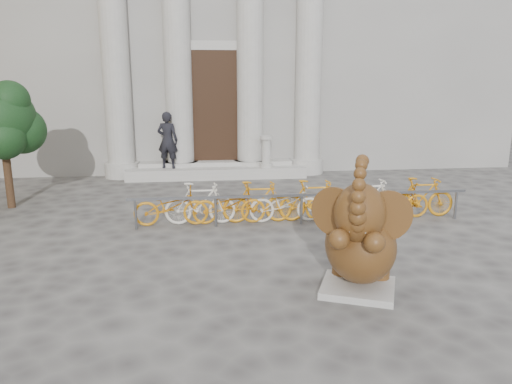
{
  "coord_description": "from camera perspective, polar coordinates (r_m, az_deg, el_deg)",
  "views": [
    {
      "loc": [
        -0.53,
        -7.33,
        3.45
      ],
      "look_at": [
        0.57,
        2.46,
        1.1
      ],
      "focal_mm": 35.0,
      "sensor_mm": 36.0,
      "label": 1
    }
  ],
  "objects": [
    {
      "name": "elephant_statue",
      "position": [
        8.09,
        11.8,
        -5.75
      ],
      "size": [
        1.55,
        1.82,
        2.29
      ],
      "rotation": [
        0.0,
        0.0,
        -0.4
      ],
      "color": "#A8A59E",
      "rests_on": "ground"
    },
    {
      "name": "pedestrian",
      "position": [
        16.8,
        -10.08,
        5.86
      ],
      "size": [
        0.78,
        0.61,
        1.88
      ],
      "primitive_type": "imported",
      "rotation": [
        0.0,
        0.0,
        2.87
      ],
      "color": "black",
      "rests_on": "entrance_steps"
    },
    {
      "name": "ground",
      "position": [
        8.12,
        -2.1,
        -11.75
      ],
      "size": [
        80.0,
        80.0,
        0.0
      ],
      "primitive_type": "plane",
      "color": "#474442",
      "rests_on": "ground"
    },
    {
      "name": "tree",
      "position": [
        14.27,
        -26.97,
        7.33
      ],
      "size": [
        1.89,
        1.73,
        3.29
      ],
      "color": "#332114",
      "rests_on": "ground"
    },
    {
      "name": "entrance_steps",
      "position": [
        17.05,
        -4.52,
        2.32
      ],
      "size": [
        6.0,
        1.2,
        0.36
      ],
      "primitive_type": "cube",
      "color": "#A8A59E",
      "rests_on": "ground"
    },
    {
      "name": "bike_rack",
      "position": [
        11.89,
        4.93,
        -0.99
      ],
      "size": [
        8.0,
        0.53,
        1.0
      ],
      "color": "slate",
      "rests_on": "ground"
    },
    {
      "name": "classical_building",
      "position": [
        22.41,
        -5.35,
        19.86
      ],
      "size": [
        22.0,
        10.7,
        12.0
      ],
      "color": "gray",
      "rests_on": "ground"
    },
    {
      "name": "balustrade_post",
      "position": [
        16.78,
        1.18,
        4.5
      ],
      "size": [
        0.43,
        0.43,
        1.06
      ],
      "color": "#A8A59E",
      "rests_on": "entrance_steps"
    }
  ]
}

